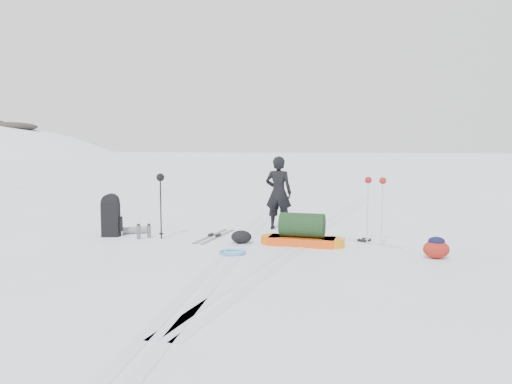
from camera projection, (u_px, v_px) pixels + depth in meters
ground at (243, 241)px, 9.52m from camera, size 200.00×200.00×0.00m
ski_tracks at (282, 234)px, 10.25m from camera, size 3.38×17.97×0.01m
skier at (278, 193)px, 10.79m from camera, size 0.61×0.43×1.59m
pulk_sled at (302, 233)px, 9.13m from camera, size 1.58×0.58×0.59m
expedition_rucksack at (114, 216)px, 10.03m from camera, size 0.81×0.74×0.86m
ski_poles_black at (160, 185)px, 9.69m from camera, size 0.16×0.17×1.28m
ski_poles_silver at (375, 188)px, 9.09m from camera, size 0.38×0.23×1.25m
touring_skis_grey at (215, 236)px, 9.98m from camera, size 0.41×1.64×0.06m
touring_skis_white at (364, 241)px, 9.44m from camera, size 1.50×1.11×0.06m
rope_coil at (233, 252)px, 8.44m from camera, size 0.54×0.54×0.06m
small_daypack at (436, 248)px, 8.07m from camera, size 0.49×0.43×0.36m
thermos_pair at (144, 231)px, 9.79m from camera, size 0.22×0.27×0.30m
stuff_sack at (241, 237)px, 9.30m from camera, size 0.46×0.39×0.24m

